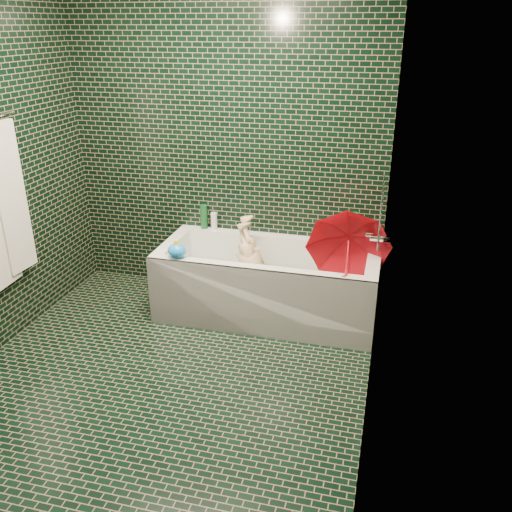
% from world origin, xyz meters
% --- Properties ---
extents(floor, '(2.80, 2.80, 0.00)m').
position_xyz_m(floor, '(0.00, 0.00, 0.00)').
color(floor, black).
rests_on(floor, ground).
extents(wall_back, '(2.80, 0.00, 2.80)m').
position_xyz_m(wall_back, '(0.00, 1.40, 1.25)').
color(wall_back, black).
rests_on(wall_back, floor).
extents(wall_right, '(0.00, 2.80, 2.80)m').
position_xyz_m(wall_right, '(1.30, 0.00, 1.25)').
color(wall_right, black).
rests_on(wall_right, floor).
extents(bathtub, '(1.70, 0.75, 0.55)m').
position_xyz_m(bathtub, '(0.45, 1.01, 0.21)').
color(bathtub, white).
rests_on(bathtub, floor).
extents(bath_mat, '(1.35, 0.47, 0.01)m').
position_xyz_m(bath_mat, '(0.45, 1.02, 0.16)').
color(bath_mat, green).
rests_on(bath_mat, bathtub).
extents(water, '(1.48, 0.53, 0.00)m').
position_xyz_m(water, '(0.45, 1.02, 0.30)').
color(water, silver).
rests_on(water, bathtub).
extents(towel, '(0.08, 0.44, 1.12)m').
position_xyz_m(towel, '(-1.24, 0.24, 1.03)').
color(towel, beige).
rests_on(towel, towel_rail).
extents(faucet, '(0.18, 0.19, 0.55)m').
position_xyz_m(faucet, '(1.26, 1.02, 0.77)').
color(faucet, silver).
rests_on(faucet, wall_right).
extents(child, '(0.99, 0.42, 0.42)m').
position_xyz_m(child, '(0.35, 1.05, 0.31)').
color(child, '#DBB389').
rests_on(child, bathtub).
extents(umbrella, '(0.80, 0.73, 0.85)m').
position_xyz_m(umbrella, '(1.06, 0.94, 0.61)').
color(umbrella, red).
rests_on(umbrella, bathtub).
extents(soap_bottle_a, '(0.11, 0.11, 0.27)m').
position_xyz_m(soap_bottle_a, '(1.25, 1.32, 0.55)').
color(soap_bottle_a, white).
rests_on(soap_bottle_a, bathtub).
extents(soap_bottle_b, '(0.09, 0.09, 0.17)m').
position_xyz_m(soap_bottle_b, '(1.21, 1.32, 0.55)').
color(soap_bottle_b, '#401D6F').
rests_on(soap_bottle_b, bathtub).
extents(soap_bottle_c, '(0.15, 0.15, 0.16)m').
position_xyz_m(soap_bottle_c, '(1.23, 1.32, 0.55)').
color(soap_bottle_c, '#164D25').
rests_on(soap_bottle_c, bathtub).
extents(bottle_right_tall, '(0.07, 0.07, 0.24)m').
position_xyz_m(bottle_right_tall, '(1.07, 1.37, 0.67)').
color(bottle_right_tall, '#164D25').
rests_on(bottle_right_tall, bathtub).
extents(bottle_right_pump, '(0.06, 0.06, 0.18)m').
position_xyz_m(bottle_right_pump, '(1.24, 1.37, 0.64)').
color(bottle_right_pump, silver).
rests_on(bottle_right_pump, bathtub).
extents(bottle_left_tall, '(0.08, 0.08, 0.21)m').
position_xyz_m(bottle_left_tall, '(-0.19, 1.36, 0.65)').
color(bottle_left_tall, '#164D25').
rests_on(bottle_left_tall, bathtub).
extents(bottle_left_short, '(0.05, 0.05, 0.15)m').
position_xyz_m(bottle_left_short, '(-0.10, 1.36, 0.62)').
color(bottle_left_short, white).
rests_on(bottle_left_short, bathtub).
extents(rubber_duck, '(0.12, 0.10, 0.10)m').
position_xyz_m(rubber_duck, '(1.11, 1.35, 0.59)').
color(rubber_duck, yellow).
rests_on(rubber_duck, bathtub).
extents(bath_toy, '(0.15, 0.13, 0.14)m').
position_xyz_m(bath_toy, '(-0.17, 0.71, 0.61)').
color(bath_toy, '#1B88F7').
rests_on(bath_toy, bathtub).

